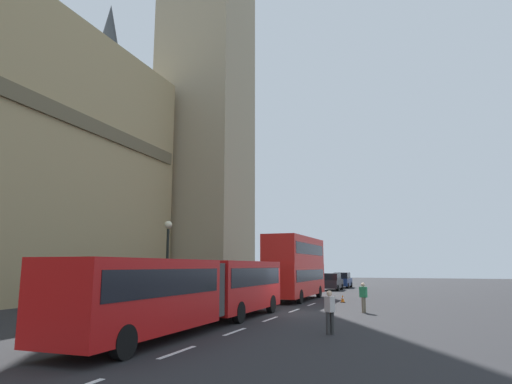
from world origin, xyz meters
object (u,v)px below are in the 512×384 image
pedestrian_near_cones (330,311)px  pedestrian_by_kerb (363,296)px  double_decker_bus (296,265)px  sedan_trailing (343,280)px  traffic_cone_east (343,299)px  traffic_cone_west (330,309)px  articulated_bus (198,287)px  traffic_cone_middle (328,304)px  street_lamp (167,259)px  sedan_lead (332,282)px

pedestrian_near_cones → pedestrian_by_kerb: (8.79, -0.29, 0.00)m
double_decker_bus → sedan_trailing: double_decker_bus is taller
pedestrian_near_cones → traffic_cone_east: bearing=7.4°
pedestrian_by_kerb → traffic_cone_west: bearing=126.8°
articulated_bus → traffic_cone_middle: articulated_bus is taller
articulated_bus → pedestrian_near_cones: (0.08, -5.80, -0.83)m
sedan_trailing → traffic_cone_middle: 27.18m
pedestrian_by_kerb → traffic_cone_east: bearing=18.7°
articulated_bus → street_lamp: street_lamp is taller
sedan_lead → pedestrian_by_kerb: 23.93m
street_lamp → pedestrian_by_kerb: (4.13, -10.59, -2.14)m
traffic_cone_west → pedestrian_by_kerb: 2.26m
double_decker_bus → sedan_lead: size_ratio=2.28×
traffic_cone_west → sedan_lead: bearing=10.1°
double_decker_bus → sedan_trailing: size_ratio=2.28×
double_decker_bus → traffic_cone_west: 10.33m
sedan_trailing → traffic_cone_east: 22.54m
sedan_trailing → pedestrian_near_cones: 38.28m
traffic_cone_west → pedestrian_by_kerb: size_ratio=0.34×
traffic_cone_west → traffic_cone_middle: 3.50m
street_lamp → double_decker_bus: bearing=-20.8°
traffic_cone_east → street_lamp: street_lamp is taller
traffic_cone_west → double_decker_bus: bearing=25.7°
sedan_trailing → pedestrian_by_kerb: sedan_trailing is taller
sedan_lead → pedestrian_near_cones: 32.45m
traffic_cone_west → traffic_cone_middle: same height
traffic_cone_middle → sedan_lead: bearing=9.7°
traffic_cone_east → pedestrian_by_kerb: bearing=-161.3°
articulated_bus → traffic_cone_west: bearing=-29.9°
pedestrian_near_cones → pedestrian_by_kerb: size_ratio=1.00×
sedan_lead → pedestrian_near_cones: sedan_lead is taller
articulated_bus → double_decker_bus: size_ratio=1.65×
traffic_cone_west → street_lamp: (-2.84, 8.86, 2.77)m
articulated_bus → double_decker_bus: (16.61, 0.00, 0.96)m
double_decker_bus → street_lamp: 12.71m
traffic_cone_middle → pedestrian_by_kerb: 3.33m
traffic_cone_east → street_lamp: size_ratio=0.11×
traffic_cone_middle → pedestrian_near_cones: size_ratio=0.34×
traffic_cone_west → pedestrian_near_cones: (-7.49, -1.45, 0.63)m
double_decker_bus → sedan_lead: (15.40, -0.01, -1.80)m
traffic_cone_west → traffic_cone_middle: size_ratio=1.00×
double_decker_bus → traffic_cone_west: bearing=-154.3°
traffic_cone_middle → street_lamp: 10.60m
traffic_cone_east → articulated_bus: bearing=166.5°
double_decker_bus → traffic_cone_west: double_decker_bus is taller
pedestrian_near_cones → pedestrian_by_kerb: bearing=-1.9°
street_lamp → sedan_lead: bearing=-9.4°
articulated_bus → sedan_trailing: (37.95, -0.21, -0.83)m
traffic_cone_west → street_lamp: street_lamp is taller
traffic_cone_west → pedestrian_by_kerb: (1.30, -1.73, 0.63)m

